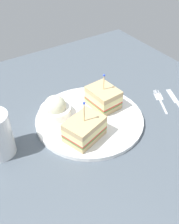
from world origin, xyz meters
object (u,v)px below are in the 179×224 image
Objects in this scene: sandwich_half_front at (103,97)px; sandwich_half_back at (84,129)px; fork at (160,99)px; coleslaw_bowl at (55,108)px; plate at (90,119)px; knife at (175,99)px.

sandwich_half_front is 0.94× the size of sandwich_half_back.
coleslaw_bowl is at bearing -17.47° from fork.
plate is 2.81× the size of sandwich_half_front.
plate is at bearing 138.92° from coleslaw_bowl.
plate is 2.63× the size of sandwich_half_back.
sandwich_half_back reaches higher than fork.
fork is at bearing 162.53° from coleslaw_bowl.
sandwich_half_back is at bearing -0.61° from knife.
plate is at bearing -12.50° from knife.
fork and knife have the same top height.
sandwich_half_front is at bearing -22.14° from knife.
knife is at bearing 160.36° from coleslaw_bowl.
coleslaw_bowl is at bearing -80.85° from sandwich_half_back.
plate is at bearing 21.54° from sandwich_half_front.
sandwich_half_back is (5.21, 5.67, 3.36)cm from plate.
sandwich_half_back is at bearing 47.43° from plate.
sandwich_half_front is at bearing -144.63° from sandwich_half_back.
coleslaw_bowl is 32.17cm from fork.
knife is (-20.87, 8.49, -3.78)cm from sandwich_half_front.
sandwich_half_back is at bearing 4.54° from fork.
sandwich_half_back is 1.03× the size of fork.
plate reaches higher than knife.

